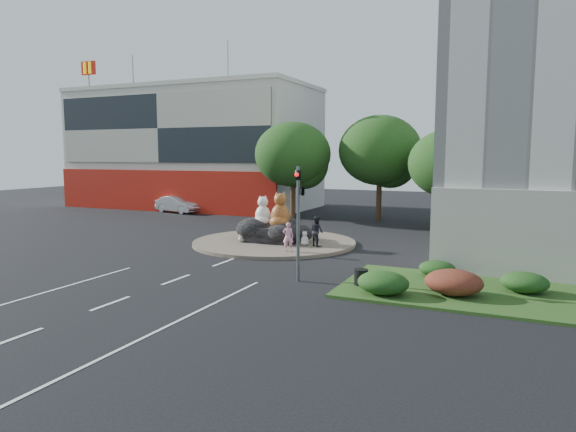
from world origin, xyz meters
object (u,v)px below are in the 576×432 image
(cat_tabby, at_px, (280,210))
(litter_bin, at_px, (361,277))
(cat_white, at_px, (263,211))
(pedestrian_dark, at_px, (317,231))
(kitten_white, at_px, (305,238))
(kitten_calico, at_px, (242,235))
(pedestrian_pink, at_px, (288,237))
(parked_car, at_px, (178,204))

(cat_tabby, bearing_deg, litter_bin, -58.96)
(cat_white, height_order, pedestrian_dark, cat_white)
(kitten_white, bearing_deg, cat_tabby, 147.39)
(cat_tabby, distance_m, kitten_calico, 2.82)
(cat_tabby, xyz_separation_m, litter_bin, (7.20, -7.52, -1.75))
(kitten_white, xyz_separation_m, pedestrian_pink, (-0.11, -2.13, 0.38))
(cat_tabby, bearing_deg, parked_car, 130.64)
(cat_tabby, xyz_separation_m, pedestrian_dark, (2.44, -0.25, -1.11))
(cat_tabby, relative_size, pedestrian_pink, 1.36)
(kitten_calico, xyz_separation_m, parked_car, (-14.24, 12.97, 0.16))
(cat_white, xyz_separation_m, cat_tabby, (1.35, -0.34, 0.15))
(kitten_white, xyz_separation_m, parked_car, (-18.17, 12.50, 0.17))
(cat_white, xyz_separation_m, kitten_white, (3.03, -0.58, -1.42))
(cat_white, distance_m, cat_tabby, 1.40)
(kitten_calico, relative_size, pedestrian_pink, 0.55)
(litter_bin, bearing_deg, pedestrian_pink, 137.47)
(cat_white, distance_m, parked_car, 19.31)
(pedestrian_dark, relative_size, parked_car, 0.37)
(kitten_white, relative_size, litter_bin, 1.32)
(parked_car, distance_m, litter_bin, 30.86)
(cat_tabby, xyz_separation_m, pedestrian_pink, (1.57, -2.36, -1.19))
(cat_white, distance_m, litter_bin, 11.72)
(kitten_calico, distance_m, kitten_white, 3.96)
(cat_tabby, relative_size, kitten_calico, 2.50)
(pedestrian_pink, xyz_separation_m, litter_bin, (5.63, -5.16, -0.56))
(parked_car, bearing_deg, kitten_white, -111.61)
(kitten_calico, xyz_separation_m, pedestrian_dark, (4.69, 0.45, 0.45))
(pedestrian_pink, bearing_deg, cat_tabby, -76.54)
(litter_bin, bearing_deg, kitten_calico, 144.17)
(kitten_calico, relative_size, parked_car, 0.18)
(kitten_white, height_order, pedestrian_dark, pedestrian_dark)
(kitten_calico, bearing_deg, pedestrian_pink, -20.03)
(parked_car, bearing_deg, kitten_calico, -119.41)
(cat_tabby, bearing_deg, pedestrian_pink, -69.04)
(kitten_calico, height_order, kitten_white, kitten_calico)
(cat_white, relative_size, parked_car, 0.40)
(kitten_calico, bearing_deg, cat_white, 52.85)
(kitten_calico, relative_size, pedestrian_dark, 0.50)
(cat_white, bearing_deg, litter_bin, -41.96)
(pedestrian_pink, bearing_deg, litter_bin, 117.27)
(kitten_calico, bearing_deg, litter_bin, -32.39)
(cat_white, distance_m, pedestrian_pink, 4.11)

